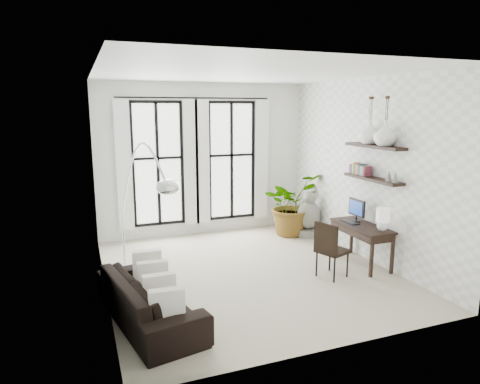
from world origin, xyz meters
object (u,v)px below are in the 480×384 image
sofa (149,299)px  desk_chair (330,247)px  plant (291,204)px  arc_lamp (141,176)px  desk (364,228)px  buddha (309,217)px

sofa → desk_chair: (2.91, 0.40, 0.23)m
desk_chair → plant: bearing=56.2°
desk_chair → arc_lamp: arc_lamp is taller
arc_lamp → sofa: bearing=-96.0°
desk → buddha: bearing=89.5°
sofa → desk: 3.83m
sofa → arc_lamp: 1.74m
arc_lamp → buddha: 4.20m
desk → buddha: desk is taller
sofa → plant: size_ratio=1.52×
arc_lamp → plant: bearing=28.3°
desk → buddha: (0.02, 1.87, -0.27)m
sofa → plant: (3.47, 2.79, 0.37)m
desk_chair → arc_lamp: 3.11m
plant → desk_chair: 2.46m
plant → desk: 2.14m
sofa → desk: desk is taller
desk_chair → arc_lamp: (-2.81, 0.57, 1.21)m
desk_chair → arc_lamp: bearing=147.8°
sofa → desk: (3.75, 0.67, 0.38)m
sofa → desk_chair: desk_chair is taller
sofa → desk_chair: bearing=-93.3°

